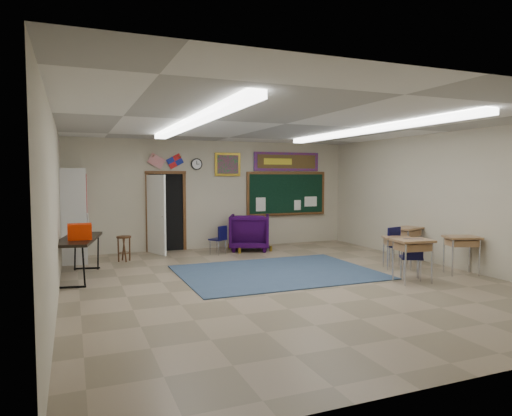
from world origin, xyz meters
name	(u,v)px	position (x,y,z in m)	size (l,w,h in m)	color
floor	(285,282)	(0.00, 0.00, 0.00)	(9.00, 9.00, 0.00)	gray
back_wall	(216,195)	(0.00, 4.50, 1.50)	(8.00, 0.04, 3.00)	#AEA68D
front_wall	(484,229)	(0.00, -4.50, 1.50)	(8.00, 0.04, 3.00)	#AEA68D
left_wall	(55,209)	(-4.00, 0.00, 1.50)	(0.04, 9.00, 3.00)	#AEA68D
right_wall	(447,200)	(4.00, 0.00, 1.50)	(0.04, 9.00, 3.00)	#AEA68D
ceiling	(286,124)	(0.00, 0.00, 3.00)	(8.00, 9.00, 0.04)	white
area_rug	(277,272)	(0.20, 0.80, 0.01)	(4.00, 3.00, 0.02)	#31455D
fluorescent_strips	(285,127)	(0.00, 0.00, 2.94)	(3.86, 6.00, 0.10)	white
doorway	(163,212)	(-1.50, 4.35, 1.06)	(1.10, 0.89, 2.16)	black
chalkboard	(287,195)	(2.20, 4.46, 1.46)	(2.55, 0.14, 1.30)	brown
bulletin_board	(287,162)	(2.20, 4.47, 2.45)	(2.10, 0.05, 0.55)	#AC1B0E
framed_art_print	(228,164)	(0.35, 4.47, 2.35)	(0.75, 0.05, 0.65)	olive
wall_clock	(197,164)	(-0.55, 4.47, 2.35)	(0.32, 0.05, 0.32)	black
wall_flags	(166,159)	(-1.40, 4.44, 2.48)	(1.16, 0.06, 0.70)	red
storage_cabinet	(74,215)	(-3.71, 3.85, 1.10)	(0.59, 1.25, 2.20)	beige
wingback_armchair	(250,232)	(0.74, 3.77, 0.49)	(1.05, 1.08, 0.99)	black
student_chair_reading	(218,240)	(-0.29, 3.40, 0.37)	(0.37, 0.37, 0.75)	black
student_chair_desk_a	(411,259)	(2.36, -0.76, 0.41)	(0.41, 0.41, 0.83)	black
student_chair_desk_b	(401,248)	(2.97, 0.28, 0.44)	(0.44, 0.44, 0.88)	black
student_desk_front_left	(397,251)	(2.81, 0.20, 0.39)	(0.71, 0.63, 0.70)	#A4784C
student_desk_front_right	(407,242)	(3.61, 0.82, 0.45)	(0.80, 0.69, 0.81)	#A4784C
student_desk_back_left	(413,258)	(2.23, -0.96, 0.46)	(0.75, 0.60, 0.82)	#A4784C
student_desk_back_right	(462,253)	(3.65, -0.78, 0.44)	(0.79, 0.69, 0.79)	#A4784C
folding_table	(79,256)	(-3.65, 1.81, 0.44)	(1.01, 2.03, 1.11)	black
wooden_stool	(124,248)	(-2.63, 3.32, 0.31)	(0.34, 0.34, 0.60)	#4A2A16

